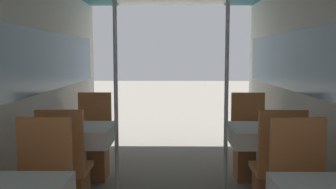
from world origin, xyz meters
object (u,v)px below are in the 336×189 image
object	(u,v)px
support_pole_left_1	(116,88)
chair_right_near_1	(276,186)
chair_left_near_1	(67,185)
dining_table_right_1	(262,137)
dining_table_left_1	(81,137)
chair_left_far_1	(93,152)
chair_right_far_1	(250,153)
support_pole_right_1	(226,88)

from	to	relation	value
support_pole_left_1	chair_right_near_1	world-z (taller)	support_pole_left_1
chair_left_near_1	dining_table_right_1	xyz separation A→B (m)	(1.87, 0.56, 0.31)
dining_table_left_1	chair_left_near_1	distance (m)	0.64
support_pole_left_1	chair_right_near_1	size ratio (longest dim) A/B	2.24
chair_left_far_1	dining_table_right_1	size ratio (longest dim) A/B	1.38
chair_left_near_1	chair_left_far_1	world-z (taller)	same
dining_table_left_1	chair_left_near_1	bearing A→B (deg)	-90.00
support_pole_left_1	chair_right_far_1	bearing A→B (deg)	20.64
dining_table_right_1	chair_right_far_1	distance (m)	0.64
chair_right_near_1	support_pole_right_1	world-z (taller)	support_pole_right_1
chair_left_far_1	dining_table_right_1	world-z (taller)	chair_left_far_1
chair_right_near_1	chair_left_near_1	bearing A→B (deg)	180.00
dining_table_left_1	chair_left_far_1	size ratio (longest dim) A/B	0.72
chair_left_far_1	support_pole_left_1	distance (m)	1.06
chair_right_near_1	dining_table_left_1	bearing A→B (deg)	163.19
chair_left_near_1	dining_table_left_1	bearing A→B (deg)	90.00
chair_right_far_1	dining_table_left_1	bearing A→B (deg)	16.81
dining_table_left_1	support_pole_right_1	bearing A→B (deg)	0.00
chair_right_near_1	support_pole_right_1	size ratio (longest dim) A/B	0.45
support_pole_left_1	support_pole_right_1	bearing A→B (deg)	0.00
chair_right_far_1	support_pole_right_1	size ratio (longest dim) A/B	0.45
chair_left_near_1	support_pole_left_1	distance (m)	1.06
chair_left_near_1	support_pole_right_1	size ratio (longest dim) A/B	0.45
chair_left_near_1	dining_table_right_1	size ratio (longest dim) A/B	1.38
dining_table_left_1	support_pole_left_1	distance (m)	0.63
chair_right_near_1	support_pole_right_1	xyz separation A→B (m)	(-0.37, 0.56, 0.82)
chair_right_near_1	chair_right_far_1	bearing A→B (deg)	90.00
chair_left_far_1	chair_right_far_1	world-z (taller)	same
chair_left_near_1	support_pole_left_1	size ratio (longest dim) A/B	0.45
chair_left_near_1	dining_table_right_1	bearing A→B (deg)	16.81
chair_left_near_1	dining_table_right_1	world-z (taller)	chair_left_near_1
chair_right_near_1	support_pole_right_1	distance (m)	1.06
chair_left_near_1	chair_left_far_1	xyz separation A→B (m)	(0.00, 1.13, 0.00)
chair_left_far_1	support_pole_left_1	world-z (taller)	support_pole_left_1
chair_left_far_1	chair_right_near_1	world-z (taller)	same
dining_table_left_1	chair_left_far_1	bearing A→B (deg)	90.00
dining_table_right_1	chair_left_far_1	bearing A→B (deg)	163.19
support_pole_left_1	dining_table_right_1	distance (m)	1.58
dining_table_left_1	support_pole_right_1	distance (m)	1.58
dining_table_right_1	support_pole_right_1	xyz separation A→B (m)	(-0.37, 0.00, 0.51)
chair_left_far_1	dining_table_right_1	distance (m)	1.98
dining_table_left_1	support_pole_right_1	size ratio (longest dim) A/B	0.32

